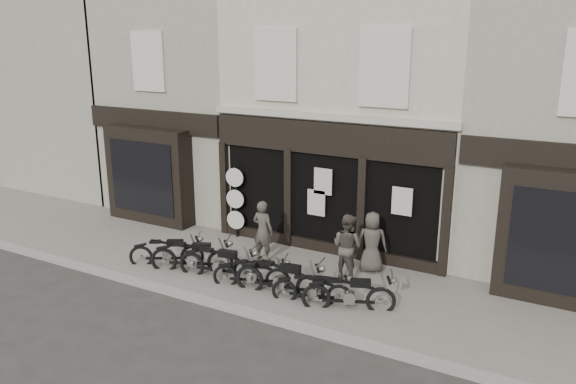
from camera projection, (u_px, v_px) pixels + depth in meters
The scene contains 17 objects.
ground_plane at pixel (273, 293), 13.95m from camera, with size 90.00×90.00×0.00m, color #2D2B28.
pavement at pixel (290, 278), 14.69m from camera, with size 30.00×4.20×0.12m, color #67625B.
kerb at pixel (245, 312), 12.88m from camera, with size 30.00×0.25×0.13m, color gray.
central_building at pixel (367, 104), 17.87m from camera, with size 7.30×6.22×8.34m.
neighbour_left at pixel (206, 96), 20.81m from camera, with size 5.60×6.73×8.34m.
filler_left at pixel (58, 85), 24.71m from camera, with size 11.00×6.00×8.20m, color gray.
motorcycle_0 at pixel (168, 254), 15.41m from camera, with size 1.85×1.28×0.98m.
motorcycle_1 at pixel (193, 259), 14.97m from camera, with size 2.13×1.18×1.08m.
motorcycle_2 at pixel (219, 266), 14.54m from camera, with size 2.22×0.75×1.07m.
motorcycle_3 at pixel (252, 276), 14.05m from camera, with size 1.89×0.96×0.95m.
motorcycle_4 at pixel (281, 281), 13.58m from camera, with size 2.32×0.67×1.11m.
motorcycle_5 at pixel (313, 292), 13.20m from camera, with size 1.88×0.82×0.93m.
motorcycle_6 at pixel (350, 297), 12.85m from camera, with size 2.03×1.12×1.04m.
man_left at pixel (263, 231), 15.54m from camera, with size 0.63×0.41×1.72m, color #433F37.
man_centre at pixel (347, 246), 14.34m from camera, with size 0.84×0.66×1.73m, color #47403A.
man_right at pixel (372, 242), 14.79m from camera, with size 0.80×0.52×1.64m, color #423F37.
advert_sign_post at pixel (236, 205), 17.28m from camera, with size 0.59×0.38×2.41m.
Camera 1 is at (6.55, -10.97, 6.16)m, focal length 35.00 mm.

